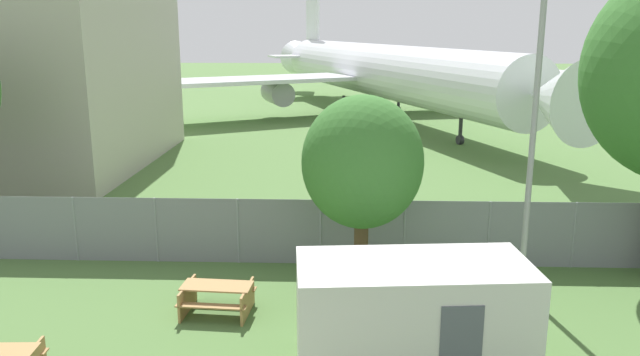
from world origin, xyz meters
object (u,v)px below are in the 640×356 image
portable_cabin (412,316)px  tree_far_right (362,163)px  picnic_bench_open_grass (217,295)px  airplane (379,71)px

portable_cabin → tree_far_right: (-0.98, 4.22, 2.39)m
portable_cabin → picnic_bench_open_grass: portable_cabin is taller
portable_cabin → tree_far_right: 4.95m
portable_cabin → picnic_bench_open_grass: size_ratio=2.71×
airplane → picnic_bench_open_grass: airplane is taller
portable_cabin → airplane: bearing=82.9°
tree_far_right → portable_cabin: bearing=-77.0°
airplane → portable_cabin: bearing=-22.8°
picnic_bench_open_grass → tree_far_right: bearing=25.6°
airplane → portable_cabin: (-1.28, -38.16, -2.50)m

